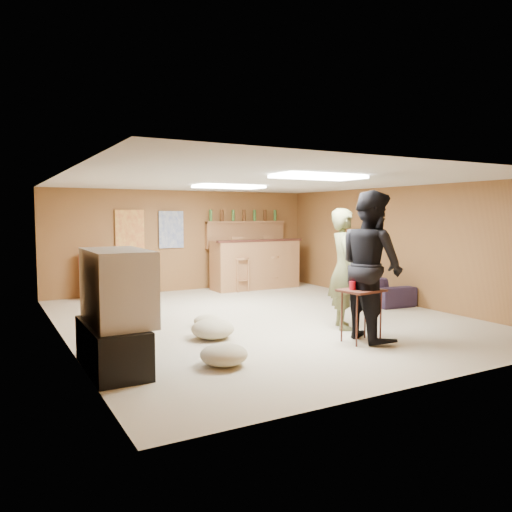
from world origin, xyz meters
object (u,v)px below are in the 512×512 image
person_olive (344,269)px  sofa (371,287)px  bar_counter (255,264)px  tray_table (361,316)px  person_black (371,266)px  tv_body (117,287)px

person_olive → sofa: 2.62m
bar_counter → tray_table: bearing=-102.7°
person_black → person_olive: bearing=-1.0°
person_olive → tray_table: size_ratio=2.52×
bar_counter → person_olive: size_ratio=1.13×
tv_body → person_black: 3.30m
tv_body → tray_table: tv_body is taller
person_olive → sofa: bearing=-26.1°
person_olive → person_black: 0.71m
person_olive → person_black: (-0.10, -0.69, 0.11)m
tv_body → person_black: person_black is taller
person_olive → bar_counter: bearing=14.2°
bar_counter → person_black: size_ratio=1.00×
sofa → tray_table: (-2.29, -2.37, 0.08)m
person_black → sofa: size_ratio=1.09×
person_olive → person_black: size_ratio=0.89×
tv_body → person_olive: person_olive is taller
person_olive → sofa: size_ratio=0.97×
person_black → tray_table: (-0.22, -0.07, -0.64)m
bar_counter → person_olive: (-0.78, -4.10, 0.33)m
bar_counter → tv_body: bearing=-133.0°
sofa → person_olive: bearing=135.2°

